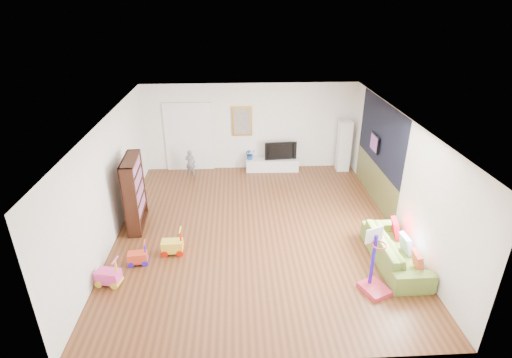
{
  "coord_description": "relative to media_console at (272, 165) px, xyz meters",
  "views": [
    {
      "loc": [
        -0.45,
        -8.05,
        5.13
      ],
      "look_at": [
        0.0,
        0.4,
        1.15
      ],
      "focal_mm": 28.0,
      "sensor_mm": 36.0,
      "label": 1
    }
  ],
  "objects": [
    {
      "name": "floor",
      "position": [
        -0.67,
        -3.47,
        -0.19
      ],
      "size": [
        6.5,
        7.5,
        0.0
      ],
      "primitive_type": "cube",
      "color": "brown",
      "rests_on": "ground"
    },
    {
      "name": "vase_plant",
      "position": [
        -0.69,
        0.02,
        0.37
      ],
      "size": [
        0.38,
        0.35,
        0.35
      ],
      "primitive_type": "imported",
      "rotation": [
        0.0,
        0.0,
        0.25
      ],
      "color": "navy",
      "rests_on": "media_console"
    },
    {
      "name": "pillow_right",
      "position": [
        2.3,
        -4.31,
        0.28
      ],
      "size": [
        0.18,
        0.41,
        0.4
      ],
      "primitive_type": "cube",
      "rotation": [
        0.0,
        0.0,
        -0.19
      ],
      "color": "red",
      "rests_on": "sofa"
    },
    {
      "name": "basketball_hoop",
      "position": [
        1.42,
        -5.73,
        0.46
      ],
      "size": [
        0.62,
        0.67,
        1.29
      ],
      "primitive_type": "cube",
      "rotation": [
        0.0,
        0.0,
        0.41
      ],
      "color": "#B8263B",
      "rests_on": "ground"
    },
    {
      "name": "bookshelf",
      "position": [
        -3.53,
        -3.09,
        0.68
      ],
      "size": [
        0.38,
        1.2,
        1.74
      ],
      "primitive_type": "cube",
      "rotation": [
        0.0,
        0.0,
        0.06
      ],
      "color": "black",
      "rests_on": "ground"
    },
    {
      "name": "ride_on_pink",
      "position": [
        -3.63,
        -5.27,
        0.11
      ],
      "size": [
        0.5,
        0.36,
        0.6
      ],
      "primitive_type": "cube",
      "rotation": [
        0.0,
        0.0,
        -0.21
      ],
      "color": "#EB3A91",
      "rests_on": "ground"
    },
    {
      "name": "tv",
      "position": [
        0.25,
        0.05,
        0.48
      ],
      "size": [
        1.0,
        0.2,
        0.57
      ],
      "primitive_type": "imported",
      "rotation": [
        0.0,
        0.0,
        0.07
      ],
      "color": "black",
      "rests_on": "media_console"
    },
    {
      "name": "pillow_left",
      "position": [
        2.29,
        -5.48,
        0.28
      ],
      "size": [
        0.12,
        0.38,
        0.37
      ],
      "primitive_type": "cube",
      "rotation": [
        0.0,
        0.0,
        -0.06
      ],
      "color": "#C1422D",
      "rests_on": "sofa"
    },
    {
      "name": "wall_left",
      "position": [
        -3.92,
        -3.47,
        1.16
      ],
      "size": [
        0.0,
        7.5,
        2.7
      ],
      "primitive_type": "cube",
      "color": "silver",
      "rests_on": "ground"
    },
    {
      "name": "doorway",
      "position": [
        -2.57,
        0.24,
        0.86
      ],
      "size": [
        1.45,
        0.06,
        2.1
      ],
      "primitive_type": "cube",
      "color": "white",
      "rests_on": "ground"
    },
    {
      "name": "olive_wainscot",
      "position": [
        2.56,
        -2.07,
        0.31
      ],
      "size": [
        0.01,
        3.2,
        1.0
      ],
      "primitive_type": "cube",
      "color": "brown",
      "rests_on": "wall_right"
    },
    {
      "name": "artwork_right",
      "position": [
        2.5,
        -1.87,
        1.36
      ],
      "size": [
        0.04,
        0.56,
        0.46
      ],
      "primitive_type": "cube",
      "color": "#7F3F8C",
      "rests_on": "wall_right"
    },
    {
      "name": "media_console",
      "position": [
        0.0,
        0.0,
        0.0
      ],
      "size": [
        1.64,
        0.45,
        0.38
      ],
      "primitive_type": "cube",
      "rotation": [
        0.0,
        0.0,
        -0.03
      ],
      "color": "silver",
      "rests_on": "ground"
    },
    {
      "name": "ride_on_orange",
      "position": [
        -3.21,
        -4.65,
        0.07
      ],
      "size": [
        0.42,
        0.28,
        0.52
      ],
      "primitive_type": "cube",
      "rotation": [
        0.0,
        0.0,
        0.11
      ],
      "color": "#D04125",
      "rests_on": "ground"
    },
    {
      "name": "ride_on_yellow",
      "position": [
        -2.54,
        -4.32,
        0.11
      ],
      "size": [
        0.45,
        0.28,
        0.6
      ],
      "primitive_type": "cube",
      "rotation": [
        0.0,
        0.0,
        0.01
      ],
      "color": "yellow",
      "rests_on": "ground"
    },
    {
      "name": "wall_back",
      "position": [
        -0.67,
        0.28,
        1.16
      ],
      "size": [
        6.5,
        0.0,
        2.7
      ],
      "primitive_type": "cube",
      "color": "silver",
      "rests_on": "ground"
    },
    {
      "name": "pillow_center",
      "position": [
        2.29,
        -4.9,
        0.28
      ],
      "size": [
        0.12,
        0.39,
        0.38
      ],
      "primitive_type": "cube",
      "rotation": [
        0.0,
        0.0,
        0.06
      ],
      "color": "silver",
      "rests_on": "sofa"
    },
    {
      "name": "wall_front",
      "position": [
        -0.67,
        -7.22,
        1.16
      ],
      "size": [
        6.5,
        0.0,
        2.7
      ],
      "primitive_type": "cube",
      "color": "silver",
      "rests_on": "ground"
    },
    {
      "name": "tall_cabinet",
      "position": [
        2.22,
        -0.05,
        0.61
      ],
      "size": [
        0.38,
        0.38,
        1.61
      ],
      "primitive_type": "cube",
      "rotation": [
        0.0,
        0.0,
        -0.02
      ],
      "color": "white",
      "rests_on": "ground"
    },
    {
      "name": "wall_right",
      "position": [
        2.58,
        -3.47,
        1.16
      ],
      "size": [
        0.0,
        7.5,
        2.7
      ],
      "primitive_type": "cube",
      "color": "silver",
      "rests_on": "ground"
    },
    {
      "name": "sofa",
      "position": [
        2.11,
        -4.89,
        0.11
      ],
      "size": [
        0.84,
        2.07,
        0.6
      ],
      "primitive_type": "imported",
      "rotation": [
        0.0,
        0.0,
        1.59
      ],
      "color": "olive",
      "rests_on": "ground"
    },
    {
      "name": "painting_back",
      "position": [
        -0.92,
        0.24,
        1.36
      ],
      "size": [
        0.62,
        0.06,
        0.92
      ],
      "primitive_type": "cube",
      "color": "gold",
      "rests_on": "wall_back"
    },
    {
      "name": "navy_accent",
      "position": [
        2.56,
        -2.07,
        1.66
      ],
      "size": [
        0.01,
        3.2,
        1.7
      ],
      "primitive_type": "cube",
      "color": "black",
      "rests_on": "wall_right"
    },
    {
      "name": "ceiling",
      "position": [
        -0.67,
        -3.47,
        2.51
      ],
      "size": [
        6.5,
        7.5,
        0.0
      ],
      "primitive_type": "cube",
      "color": "white",
      "rests_on": "ground"
    },
    {
      "name": "child",
      "position": [
        -2.53,
        -0.23,
        0.22
      ],
      "size": [
        0.31,
        0.21,
        0.82
      ],
      "primitive_type": "imported",
      "rotation": [
        0.0,
        0.0,
        3.09
      ],
      "color": "slate",
      "rests_on": "ground"
    }
  ]
}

